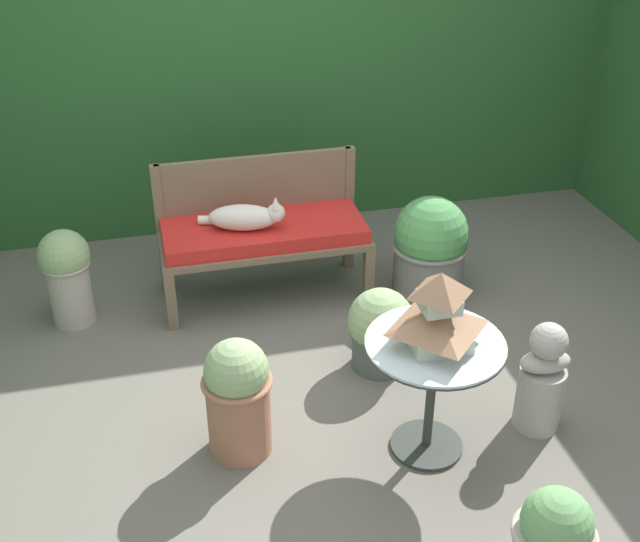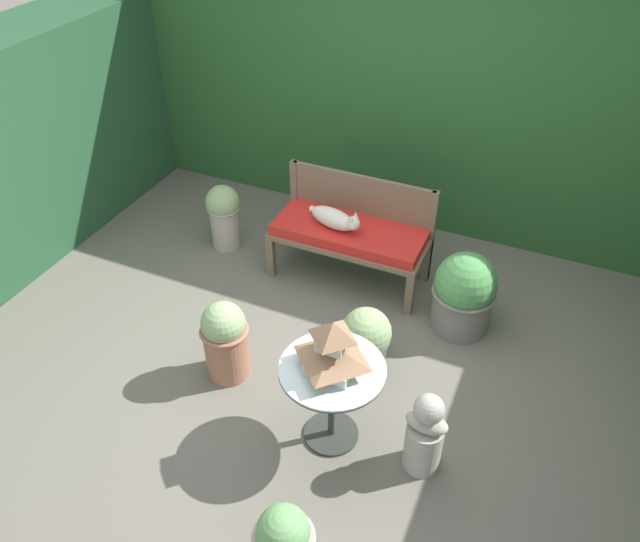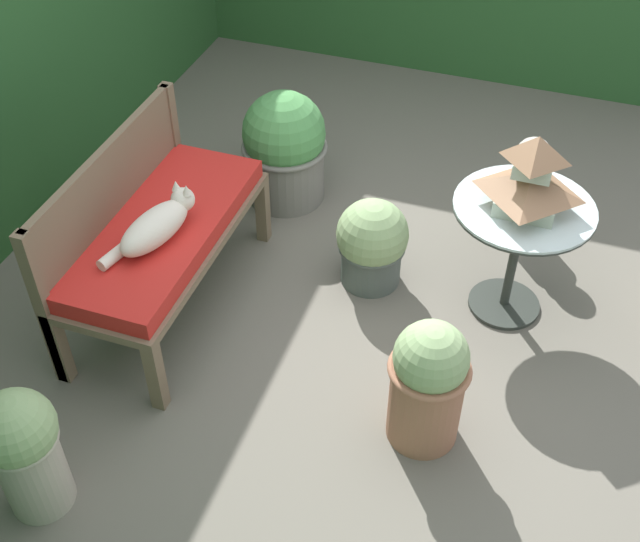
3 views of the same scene
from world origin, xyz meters
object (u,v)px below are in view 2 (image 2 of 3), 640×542
at_px(pagoda_birdhouse, 333,349).
at_px(garden_bench, 349,236).
at_px(cat, 335,218).
at_px(patio_table, 332,383).
at_px(potted_plant_patio_mid, 225,339).
at_px(garden_bust, 425,435).
at_px(potted_plant_table_far, 366,338).
at_px(potted_plant_bench_right, 464,293).
at_px(potted_plant_bench_left, 224,214).

bearing_deg(pagoda_birdhouse, garden_bench, 108.05).
xyz_separation_m(garden_bench, cat, (-0.11, -0.04, 0.16)).
relative_size(patio_table, potted_plant_patio_mid, 1.03).
distance_m(garden_bench, garden_bust, 1.85).
xyz_separation_m(cat, garden_bust, (1.18, -1.46, -0.30)).
height_order(potted_plant_patio_mid, potted_plant_table_far, potted_plant_patio_mid).
relative_size(potted_plant_bench_right, potted_plant_table_far, 1.38).
bearing_deg(potted_plant_patio_mid, pagoda_birdhouse, -13.18).
relative_size(cat, garden_bust, 0.84).
bearing_deg(garden_bust, potted_plant_table_far, 134.73).
bearing_deg(garden_bench, potted_plant_table_far, -61.33).
distance_m(pagoda_birdhouse, potted_plant_patio_mid, 0.99).
relative_size(garden_bench, cat, 2.51).
bearing_deg(potted_plant_table_far, cat, 125.44).
bearing_deg(pagoda_birdhouse, patio_table, -63.43).
relative_size(pagoda_birdhouse, potted_plant_bench_right, 0.56).
relative_size(cat, potted_plant_bench_left, 0.84).
relative_size(garden_bust, potted_plant_patio_mid, 0.97).
xyz_separation_m(patio_table, potted_plant_table_far, (-0.03, 0.67, -0.24)).
xyz_separation_m(pagoda_birdhouse, potted_plant_patio_mid, (-0.86, 0.20, -0.44)).
distance_m(garden_bench, potted_plant_bench_left, 1.15).
distance_m(garden_bench, pagoda_birdhouse, 1.64).
height_order(patio_table, potted_plant_bench_left, patio_table).
relative_size(patio_table, potted_plant_bench_right, 0.98).
relative_size(potted_plant_table_far, potted_plant_bench_left, 0.79).
bearing_deg(potted_plant_table_far, potted_plant_bench_left, 152.58).
height_order(garden_bench, potted_plant_bench_right, potted_plant_bench_right).
relative_size(patio_table, potted_plant_table_far, 1.35).
relative_size(cat, patio_table, 0.79).
bearing_deg(garden_bench, cat, -159.49).
height_order(patio_table, pagoda_birdhouse, pagoda_birdhouse).
distance_m(patio_table, pagoda_birdhouse, 0.28).
bearing_deg(potted_plant_bench_right, patio_table, -110.28).
bearing_deg(garden_bust, potted_plant_bench_right, 95.45).
relative_size(potted_plant_patio_mid, potted_plant_bench_left, 1.03).
height_order(potted_plant_bench_right, potted_plant_patio_mid, potted_plant_bench_right).
height_order(garden_bust, potted_plant_table_far, garden_bust).
xyz_separation_m(garden_bench, pagoda_birdhouse, (0.50, -1.52, 0.35)).
bearing_deg(garden_bust, patio_table, -175.98).
relative_size(garden_bench, pagoda_birdhouse, 3.49).
bearing_deg(potted_plant_patio_mid, patio_table, -13.18).
distance_m(garden_bench, cat, 0.20).
distance_m(patio_table, potted_plant_patio_mid, 0.90).
bearing_deg(garden_bench, potted_plant_bench_right, -11.78).
bearing_deg(potted_plant_patio_mid, potted_plant_bench_right, 39.68).
xyz_separation_m(garden_bench, potted_plant_table_far, (0.47, -0.85, -0.18)).
relative_size(potted_plant_bench_right, potted_plant_bench_left, 1.08).
bearing_deg(potted_plant_patio_mid, garden_bust, -7.01).
height_order(potted_plant_bench_right, potted_plant_table_far, potted_plant_bench_right).
height_order(cat, potted_plant_bench_left, cat).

